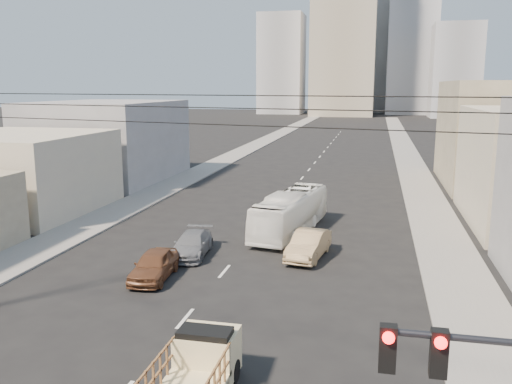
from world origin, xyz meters
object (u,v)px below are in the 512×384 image
at_px(sedan_grey, 192,244).
at_px(city_bus, 291,212).
at_px(flatbed_pickup, 197,366).
at_px(sedan_brown, 154,265).
at_px(sedan_tan, 309,245).

bearing_deg(sedan_grey, city_bus, 47.35).
xyz_separation_m(flatbed_pickup, city_bus, (-0.23, 19.87, 0.27)).
height_order(sedan_brown, sedan_tan, sedan_tan).
bearing_deg(sedan_brown, sedan_grey, 77.20).
relative_size(flatbed_pickup, sedan_brown, 1.05).
xyz_separation_m(sedan_brown, sedan_grey, (0.59, 4.04, -0.06)).
distance_m(city_bus, sedan_brown, 11.50).
distance_m(sedan_brown, sedan_tan, 8.77).
bearing_deg(sedan_grey, sedan_tan, 3.98).
distance_m(flatbed_pickup, sedan_brown, 11.17).
relative_size(sedan_brown, sedan_grey, 0.94).
bearing_deg(sedan_grey, sedan_brown, -103.39).
height_order(city_bus, sedan_grey, city_bus).
distance_m(flatbed_pickup, sedan_tan, 14.87).
xyz_separation_m(flatbed_pickup, sedan_tan, (1.60, 14.78, -0.34)).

